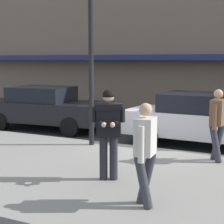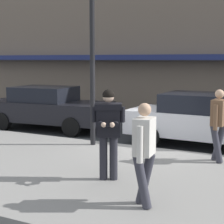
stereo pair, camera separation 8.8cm
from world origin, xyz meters
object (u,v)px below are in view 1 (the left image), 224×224
(parked_sedan_near, at_px, (46,108))
(pedestrian_dark_coat, at_px, (217,121))
(man_texting_on_phone, at_px, (108,125))
(street_lamp_post, at_px, (91,36))
(parked_sedan_mid, at_px, (203,119))
(pedestrian_in_light_coat, at_px, (145,148))

(parked_sedan_near, bearing_deg, pedestrian_dark_coat, -18.54)
(man_texting_on_phone, height_order, pedestrian_dark_coat, man_texting_on_phone)
(parked_sedan_near, height_order, pedestrian_dark_coat, pedestrian_dark_coat)
(man_texting_on_phone, height_order, street_lamp_post, street_lamp_post)
(parked_sedan_near, distance_m, pedestrian_dark_coat, 6.83)
(parked_sedan_near, height_order, parked_sedan_mid, same)
(man_texting_on_phone, bearing_deg, street_lamp_post, 125.52)
(man_texting_on_phone, bearing_deg, pedestrian_in_light_coat, -39.60)
(parked_sedan_near, distance_m, pedestrian_in_light_coat, 8.06)
(pedestrian_in_light_coat, distance_m, street_lamp_post, 4.99)
(street_lamp_post, bearing_deg, pedestrian_in_light_coat, -49.73)
(parked_sedan_mid, distance_m, man_texting_on_phone, 4.45)
(parked_sedan_near, relative_size, street_lamp_post, 0.95)
(street_lamp_post, bearing_deg, parked_sedan_mid, 33.57)
(parked_sedan_mid, bearing_deg, pedestrian_in_light_coat, -87.38)
(parked_sedan_near, distance_m, street_lamp_post, 4.29)
(parked_sedan_near, distance_m, man_texting_on_phone, 6.61)
(parked_sedan_mid, bearing_deg, man_texting_on_phone, -101.62)
(parked_sedan_mid, height_order, man_texting_on_phone, man_texting_on_phone)
(parked_sedan_mid, bearing_deg, street_lamp_post, -146.43)
(parked_sedan_near, bearing_deg, parked_sedan_mid, -1.71)
(man_texting_on_phone, distance_m, street_lamp_post, 3.65)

